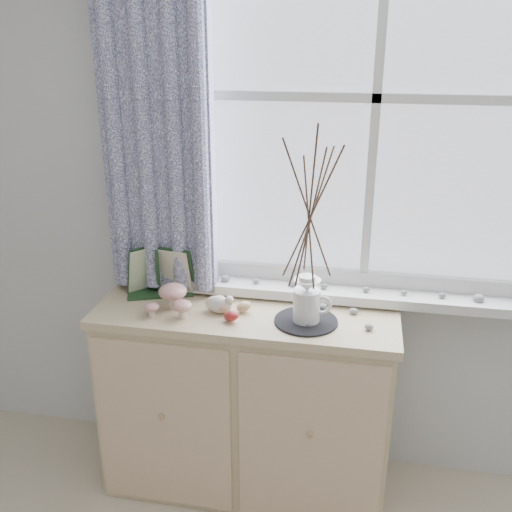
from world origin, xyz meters
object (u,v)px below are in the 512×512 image
(sideboard, at_px, (246,400))
(botanical_book, at_px, (157,273))
(toadstool_cluster, at_px, (172,297))
(twig_pitcher, at_px, (310,210))

(sideboard, relative_size, botanical_book, 3.85)
(botanical_book, bearing_deg, toadstool_cluster, -67.57)
(toadstool_cluster, bearing_deg, twig_pitcher, 1.04)
(botanical_book, bearing_deg, sideboard, -26.98)
(botanical_book, distance_m, toadstool_cluster, 0.16)
(toadstool_cluster, bearing_deg, sideboard, 13.38)
(botanical_book, distance_m, twig_pitcher, 0.72)
(sideboard, bearing_deg, toadstool_cluster, -166.62)
(sideboard, distance_m, botanical_book, 0.66)
(toadstool_cluster, bearing_deg, botanical_book, 132.42)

